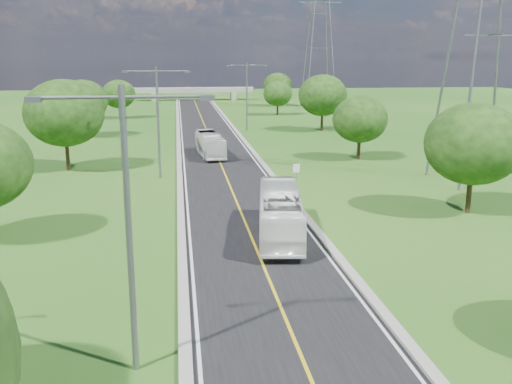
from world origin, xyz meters
TOP-DOWN VIEW (x-y plane):
  - ground at (0.00, 60.00)m, footprint 260.00×260.00m
  - road at (0.00, 66.00)m, footprint 8.00×150.00m
  - curb_left at (-4.25, 66.00)m, footprint 0.50×150.00m
  - curb_right at (4.25, 66.00)m, footprint 0.50×150.00m
  - speed_limit_sign at (5.20, 37.98)m, footprint 0.55×0.09m
  - overpass at (0.00, 140.00)m, footprint 30.00×3.00m
  - streetlight_near_left at (-6.00, 12.00)m, footprint 5.90×0.25m
  - streetlight_mid_left at (-6.00, 45.00)m, footprint 5.90×0.25m
  - streetlight_far_right at (6.00, 78.00)m, footprint 5.90×0.25m
  - power_tower_near at (22.00, 40.00)m, footprint 9.00×6.40m
  - power_tower_far at (26.00, 115.00)m, footprint 9.00×6.40m
  - tree_lc at (-15.00, 50.00)m, footprint 7.56×7.56m
  - tree_ld at (-17.00, 74.00)m, footprint 6.72×6.72m
  - tree_le at (-14.50, 98.00)m, footprint 5.88×5.88m
  - tree_rb at (16.00, 30.00)m, footprint 6.72×6.72m
  - tree_rc at (15.00, 52.00)m, footprint 5.88×5.88m
  - tree_rd at (17.00, 76.00)m, footprint 7.14×7.14m
  - tree_re at (14.50, 100.00)m, footprint 5.46×5.46m
  - tree_rf at (18.00, 120.00)m, footprint 6.30×6.30m
  - bus_outbound at (1.78, 26.39)m, footprint 3.99×10.77m
  - bus_inbound at (-0.80, 56.03)m, footprint 3.01×9.53m

SIDE VIEW (x-z plane):
  - ground at x=0.00m, z-range 0.00..0.00m
  - road at x=0.00m, z-range 0.00..0.06m
  - curb_left at x=-4.25m, z-range 0.00..0.22m
  - curb_right at x=4.25m, z-range 0.00..0.22m
  - bus_inbound at x=-0.80m, z-range 0.06..2.67m
  - bus_outbound at x=1.78m, z-range 0.06..2.99m
  - speed_limit_sign at x=5.20m, z-range 0.40..2.80m
  - overpass at x=0.00m, z-range 0.81..4.01m
  - tree_re at x=14.50m, z-range 0.85..7.20m
  - tree_le at x=-14.50m, z-range 0.91..7.75m
  - tree_rc at x=15.00m, z-range 0.91..7.75m
  - tree_rf at x=18.00m, z-range 0.98..8.31m
  - tree_ld at x=-17.00m, z-range 1.05..8.86m
  - tree_rb at x=16.00m, z-range 1.05..8.86m
  - tree_rd at x=17.00m, z-range 1.11..9.42m
  - tree_lc at x=-15.00m, z-range 1.18..9.97m
  - streetlight_near_left at x=-6.00m, z-range 0.94..10.94m
  - streetlight_mid_left at x=-6.00m, z-range 0.94..10.94m
  - streetlight_far_right at x=6.00m, z-range 0.94..10.94m
  - power_tower_near at x=22.00m, z-range 0.01..28.01m
  - power_tower_far at x=26.00m, z-range 0.01..28.01m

